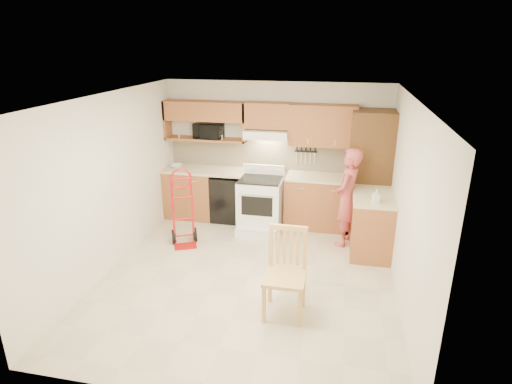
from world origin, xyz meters
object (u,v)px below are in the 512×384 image
(hand_truck, at_px, (183,211))
(person, at_px, (347,198))
(dining_chair, at_px, (285,275))
(microwave, at_px, (209,131))
(range, at_px, (260,200))

(hand_truck, bearing_deg, person, -11.69)
(person, distance_m, dining_chair, 2.23)
(person, height_order, hand_truck, person)
(microwave, xyz_separation_m, range, (1.04, -0.48, -1.08))
(microwave, bearing_deg, person, -13.48)
(hand_truck, relative_size, dining_chair, 1.08)
(dining_chair, bearing_deg, range, 108.39)
(microwave, relative_size, dining_chair, 0.46)
(dining_chair, bearing_deg, person, 71.81)
(person, distance_m, hand_truck, 2.63)
(range, xyz_separation_m, hand_truck, (-1.09, -0.83, 0.04))
(range, relative_size, dining_chair, 1.00)
(microwave, xyz_separation_m, dining_chair, (1.81, -2.83, -1.09))
(range, relative_size, hand_truck, 0.93)
(microwave, distance_m, range, 1.58)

